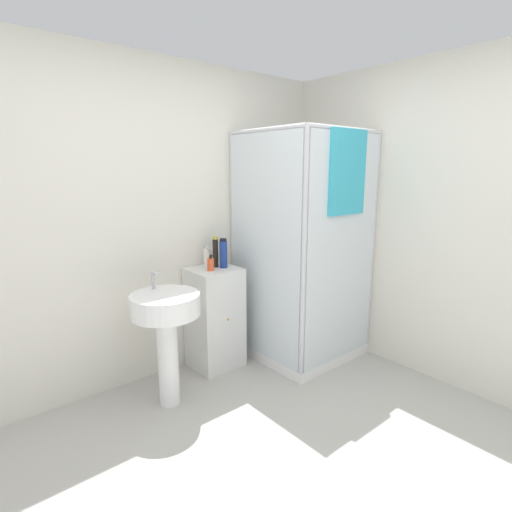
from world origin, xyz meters
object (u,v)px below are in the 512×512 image
at_px(sink, 166,321).
at_px(shampoo_bottle_blue, 223,253).
at_px(soap_dispenser, 211,264).
at_px(shampoo_bottle_tall_black, 215,252).
at_px(lotion_bottle_white, 207,257).

relative_size(sink, shampoo_bottle_blue, 3.89).
xyz_separation_m(sink, shampoo_bottle_blue, (0.67, 0.25, 0.35)).
xyz_separation_m(soap_dispenser, shampoo_bottle_tall_black, (0.10, 0.08, 0.07)).
bearing_deg(lotion_bottle_white, soap_dispenser, -113.25).
bearing_deg(lotion_bottle_white, shampoo_bottle_blue, -59.92).
distance_m(sink, shampoo_bottle_tall_black, 0.79).
xyz_separation_m(shampoo_bottle_tall_black, shampoo_bottle_blue, (0.04, -0.06, -0.01)).
bearing_deg(sink, shampoo_bottle_blue, 20.09).
height_order(sink, shampoo_bottle_blue, shampoo_bottle_blue).
bearing_deg(shampoo_bottle_tall_black, sink, -154.20).
distance_m(shampoo_bottle_tall_black, shampoo_bottle_blue, 0.07).
distance_m(sink, lotion_bottle_white, 0.77).
xyz_separation_m(shampoo_bottle_blue, lotion_bottle_white, (-0.08, 0.13, -0.05)).
relative_size(sink, lotion_bottle_white, 5.43).
distance_m(sink, shampoo_bottle_blue, 0.80).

